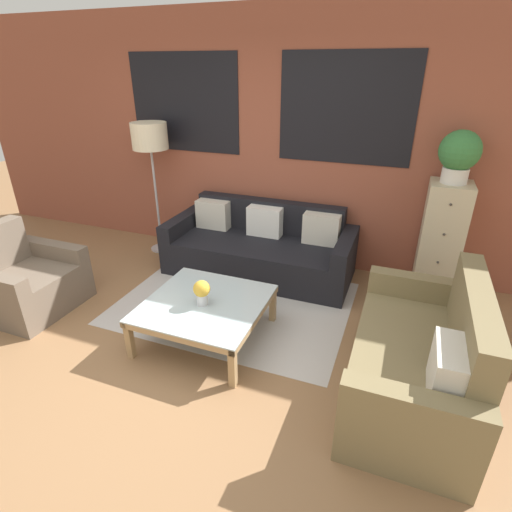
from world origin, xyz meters
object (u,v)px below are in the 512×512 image
Objects in this scene: couch_dark at (260,249)px; flower_vase at (202,291)px; coffee_table at (205,307)px; drawer_cabinet at (440,241)px; settee_vintage at (419,361)px; armchair_corner at (26,282)px; potted_plant at (459,154)px; floor_lamp at (150,141)px.

couch_dark is 9.43× the size of flower_vase.
coffee_table is 0.84× the size of drawer_cabinet.
settee_vintage is 3.63m from armchair_corner.
potted_plant is at bearing 40.07° from coffee_table.
drawer_cabinet is at bearing 40.75° from flower_vase.
couch_dark is 1.43m from flower_vase.
floor_lamp is at bearing 134.04° from coffee_table.
potted_plant is (3.32, 0.09, 0.06)m from floor_lamp.
drawer_cabinet is (3.76, 1.76, 0.32)m from armchair_corner.
potted_plant is (1.88, 1.58, 1.15)m from coffee_table.
settee_vintage is at bearing 1.68° from armchair_corner.
drawer_cabinet is at bearing 85.35° from settee_vintage.
flower_vase is at bearing 4.22° from armchair_corner.
floor_lamp reaches higher than coffee_table.
couch_dark is 1.83m from floor_lamp.
floor_lamp is at bearing 175.47° from couch_dark.
couch_dark is 2.23m from potted_plant.
floor_lamp is 1.35× the size of drawer_cabinet.
potted_plant reaches higher than settee_vintage.
settee_vintage is at bearing -94.65° from drawer_cabinet.
settee_vintage reaches higher than couch_dark.
potted_plant reaches higher than couch_dark.
potted_plant is at bearing 90.00° from drawer_cabinet.
settee_vintage is at bearing -1.09° from flower_vase.
floor_lamp is at bearing -178.51° from potted_plant.
couch_dark is 1.31× the size of floor_lamp.
drawer_cabinet reaches higher than flower_vase.
couch_dark is 2.44m from armchair_corner.
couch_dark is 2.47× the size of armchair_corner.
drawer_cabinet is at bearing -90.00° from potted_plant.
settee_vintage is 1.75m from flower_vase.
potted_plant reaches higher than floor_lamp.
couch_dark is at bearing 90.19° from flower_vase.
armchair_corner is 4.32m from potted_plant.
coffee_table is (-1.74, 0.07, 0.01)m from settee_vintage.
floor_lamp is at bearing -178.51° from drawer_cabinet.
settee_vintage reaches higher than coffee_table.
flower_vase is (-1.88, -1.62, -0.97)m from potted_plant.
couch_dark reaches higher than flower_vase.
floor_lamp reaches higher than armchair_corner.
armchair_corner reaches higher than coffee_table.
armchair_corner is 2.06m from floor_lamp.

